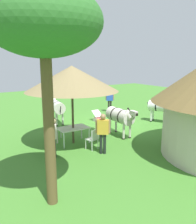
{
  "coord_description": "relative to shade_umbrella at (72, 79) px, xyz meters",
  "views": [
    {
      "loc": [
        7.78,
        10.88,
        3.75
      ],
      "look_at": [
        1.12,
        0.6,
        1.0
      ],
      "focal_mm": 37.45,
      "sensor_mm": 36.0,
      "label": 1
    }
  ],
  "objects": [
    {
      "name": "patio_dining_table",
      "position": [
        -0.0,
        -0.0,
        -2.3
      ],
      "size": [
        1.39,
        0.87,
        0.74
      ],
      "rotation": [
        0.0,
        0.0,
        -0.01
      ],
      "color": "silver",
      "rests_on": "ground_plane"
    },
    {
      "name": "striped_lounge_chair",
      "position": [
        -3.12,
        -2.67,
        -2.7
      ],
      "size": [
        0.59,
        0.83,
        0.64
      ],
      "rotation": [
        0.0,
        0.0,
        0.04
      ],
      "color": "#D1504B",
      "rests_on": "ground_plane"
    },
    {
      "name": "zebra_toward_hut",
      "position": [
        -2.47,
        0.33,
        -1.94
      ],
      "size": [
        0.75,
        2.23,
        1.55
      ],
      "rotation": [
        0.0,
        0.0,
        6.25
      ],
      "color": "silver",
      "rests_on": "ground_plane"
    },
    {
      "name": "standing_watcher",
      "position": [
        -5.23,
        -4.41,
        -1.93
      ],
      "size": [
        0.48,
        0.46,
        1.7
      ],
      "rotation": [
        0.0,
        0.0,
        -0.72
      ],
      "color": "black",
      "rests_on": "ground_plane"
    },
    {
      "name": "guest_beside_umbrella",
      "position": [
        -0.44,
        1.76,
        -1.95
      ],
      "size": [
        0.51,
        0.43,
        1.67
      ],
      "rotation": [
        0.0,
        0.0,
        2.53
      ],
      "color": "black",
      "rests_on": "ground_plane"
    },
    {
      "name": "shade_umbrella",
      "position": [
        0.0,
        0.0,
        0.0
      ],
      "size": [
        4.08,
        4.08,
        3.5
      ],
      "color": "#4B3B2B",
      "rests_on": "ground_plane"
    },
    {
      "name": "patio_chair_near_hut",
      "position": [
        -0.35,
        1.17,
        -2.43
      ],
      "size": [
        0.54,
        0.53,
        0.9
      ],
      "rotation": [
        0.0,
        0.0,
        -2.85
      ],
      "color": "silver",
      "rests_on": "ground_plane"
    },
    {
      "name": "guest_behind_table",
      "position": [
        1.33,
        1.01,
        -2.0
      ],
      "size": [
        0.35,
        0.53,
        1.59
      ],
      "rotation": [
        0.0,
        0.0,
        1.18
      ],
      "color": "black",
      "rests_on": "ground_plane"
    },
    {
      "name": "zebra_by_umbrella",
      "position": [
        -6.22,
        -0.26,
        -1.97
      ],
      "size": [
        1.26,
        2.16,
        1.52
      ],
      "rotation": [
        0.0,
        0.0,
        0.42
      ],
      "color": "silver",
      "rests_on": "ground_plane"
    },
    {
      "name": "zebra_nearest_camera",
      "position": [
        -0.76,
        -3.72,
        -1.94
      ],
      "size": [
        0.9,
        2.31,
        1.55
      ],
      "rotation": [
        0.0,
        0.0,
        3.0
      ],
      "color": "silver",
      "rests_on": "ground_plane"
    },
    {
      "name": "acacia_tree_behind_hut",
      "position": [
        2.57,
        3.79,
        1.57
      ],
      "size": [
        2.72,
        2.72,
        5.4
      ],
      "color": "brown",
      "rests_on": "ground_plane"
    },
    {
      "name": "ground_plane",
      "position": [
        -3.19,
        -1.72,
        -2.95
      ],
      "size": [
        36.0,
        36.0,
        0.0
      ],
      "primitive_type": "plane",
      "color": "#43812D"
    },
    {
      "name": "patio_chair_near_lawn",
      "position": [
        0.46,
        -1.13,
        -2.43
      ],
      "size": [
        0.57,
        0.56,
        0.9
      ],
      "rotation": [
        0.0,
        0.0,
        0.39
      ],
      "color": "white",
      "rests_on": "ground_plane"
    }
  ]
}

